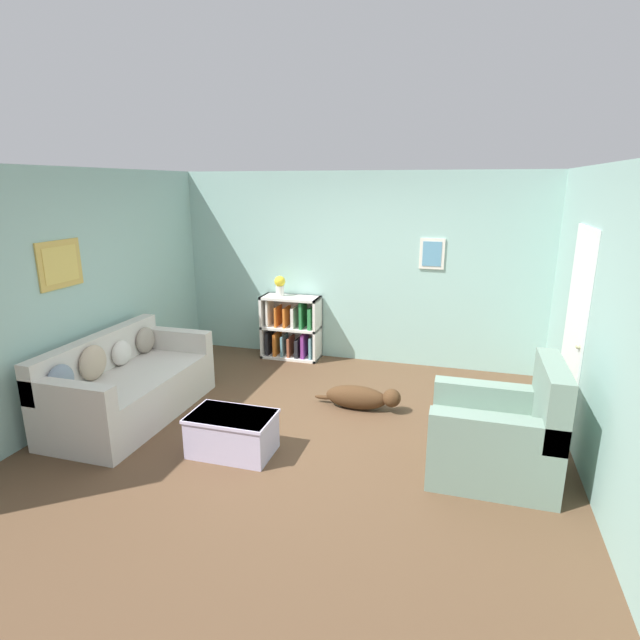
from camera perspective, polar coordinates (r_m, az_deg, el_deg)
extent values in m
plane|color=brown|center=(5.26, -1.24, -12.24)|extent=(14.00, 14.00, 0.00)
cube|color=#93BCB2|center=(6.93, 4.29, 5.88)|extent=(5.60, 0.10, 2.60)
cube|color=silver|center=(6.70, 12.68, 7.39)|extent=(0.32, 0.02, 0.40)
cube|color=#568EAD|center=(6.69, 12.68, 7.38)|extent=(0.24, 0.01, 0.32)
cube|color=#93BCB2|center=(6.06, -25.05, 3.10)|extent=(0.10, 5.00, 2.60)
cube|color=gold|center=(5.67, -27.59, 5.66)|extent=(0.02, 0.56, 0.48)
cube|color=#DBBC56|center=(5.66, -27.50, 5.66)|extent=(0.01, 0.44, 0.36)
cube|color=#93BCB2|center=(4.73, 29.65, -0.59)|extent=(0.10, 5.00, 2.60)
cube|color=white|center=(5.44, 27.04, -1.38)|extent=(0.02, 0.84, 2.05)
sphere|color=tan|center=(5.11, 27.44, -2.72)|extent=(0.05, 0.05, 0.05)
cube|color=beige|center=(5.78, -20.60, -8.04)|extent=(0.93, 1.90, 0.48)
cube|color=beige|center=(5.86, -24.03, -3.51)|extent=(0.16, 1.90, 0.40)
cube|color=beige|center=(5.04, -26.87, -7.75)|extent=(0.93, 0.16, 0.25)
cube|color=beige|center=(6.32, -16.27, -2.15)|extent=(0.93, 0.16, 0.25)
ellipsoid|color=slate|center=(5.34, -27.54, -6.18)|extent=(0.14, 0.32, 0.32)
ellipsoid|color=tan|center=(5.63, -24.51, -4.46)|extent=(0.14, 0.37, 0.37)
ellipsoid|color=beige|center=(5.96, -21.74, -3.53)|extent=(0.14, 0.28, 0.28)
ellipsoid|color=gray|center=(6.29, -19.32, -2.18)|extent=(0.14, 0.31, 0.31)
cube|color=silver|center=(7.26, -6.28, -0.61)|extent=(0.04, 0.36, 0.90)
cube|color=silver|center=(7.01, -0.30, -1.10)|extent=(0.04, 0.36, 0.90)
cube|color=silver|center=(7.28, -2.90, -0.49)|extent=(0.83, 0.02, 0.90)
cube|color=silver|center=(7.26, -3.29, -4.13)|extent=(0.83, 0.36, 0.04)
cube|color=silver|center=(7.13, -3.34, -0.85)|extent=(0.83, 0.36, 0.04)
cube|color=silver|center=(7.02, -3.40, 2.54)|extent=(0.83, 0.36, 0.04)
cube|color=black|center=(7.30, -5.75, -2.61)|extent=(0.04, 0.27, 0.35)
cube|color=silver|center=(7.17, -5.75, 0.90)|extent=(0.03, 0.27, 0.37)
cube|color=orange|center=(7.26, -4.92, -2.73)|extent=(0.04, 0.27, 0.34)
cube|color=orange|center=(7.14, -4.81, 0.47)|extent=(0.03, 0.27, 0.28)
cube|color=#60939E|center=(7.23, -4.09, -2.91)|extent=(0.03, 0.27, 0.31)
cube|color=orange|center=(7.09, -3.83, 0.38)|extent=(0.03, 0.27, 0.28)
cube|color=brown|center=(7.20, -3.36, -3.06)|extent=(0.03, 0.27, 0.29)
cube|color=silver|center=(7.05, -2.90, 0.35)|extent=(0.04, 0.27, 0.29)
cube|color=black|center=(7.17, -2.45, -3.21)|extent=(0.05, 0.27, 0.28)
cube|color=#287A3D|center=(7.00, -1.97, 0.65)|extent=(0.04, 0.27, 0.38)
cube|color=#7A2D84|center=(7.13, -1.76, -2.92)|extent=(0.05, 0.27, 0.37)
cube|color=#287A3D|center=(6.98, -0.96, 0.24)|extent=(0.05, 0.27, 0.30)
cube|color=#60939E|center=(7.10, -0.89, -3.15)|extent=(0.03, 0.27, 0.33)
cube|color=gray|center=(4.66, 18.88, -13.72)|extent=(1.03, 0.87, 0.47)
cube|color=gray|center=(4.49, 24.89, -8.10)|extent=(0.18, 0.87, 0.58)
cube|color=gray|center=(4.20, 19.46, -11.85)|extent=(1.03, 0.18, 0.22)
cube|color=gray|center=(4.83, 19.08, -8.18)|extent=(1.03, 0.18, 0.22)
cube|color=#BCB2D1|center=(4.81, -10.00, -12.68)|extent=(0.76, 0.47, 0.39)
cube|color=silver|center=(4.73, -10.10, -10.76)|extent=(0.78, 0.49, 0.03)
ellipsoid|color=#472D19|center=(5.63, 4.16, -8.79)|extent=(0.69, 0.24, 0.27)
sphere|color=#472D19|center=(5.56, 8.19, -8.81)|extent=(0.20, 0.20, 0.20)
ellipsoid|color=#472D19|center=(5.78, 0.36, -8.82)|extent=(0.20, 0.05, 0.05)
cylinder|color=silver|center=(7.05, -4.60, 3.33)|extent=(0.12, 0.12, 0.14)
sphere|color=yellow|center=(7.02, -4.62, 4.43)|extent=(0.15, 0.15, 0.15)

